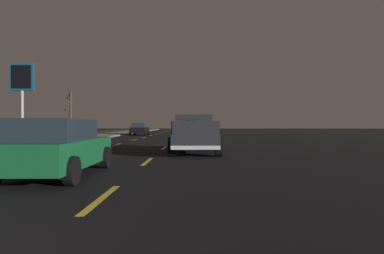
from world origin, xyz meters
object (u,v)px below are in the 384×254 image
(sedan_green, at_px, (57,147))
(gas_price_sign, at_px, (22,83))
(sedan_black, at_px, (140,129))
(pickup_truck, at_px, (194,133))
(bare_tree_far, at_px, (71,112))

(sedan_green, height_order, gas_price_sign, gas_price_sign)
(sedan_black, xyz_separation_m, sedan_green, (-32.18, -3.12, 0.00))
(sedan_black, height_order, gas_price_sign, gas_price_sign)
(pickup_truck, relative_size, gas_price_sign, 0.87)
(pickup_truck, height_order, gas_price_sign, gas_price_sign)
(pickup_truck, distance_m, gas_price_sign, 17.70)
(sedan_green, bearing_deg, pickup_truck, -27.58)
(sedan_black, relative_size, bare_tree_far, 0.78)
(gas_price_sign, height_order, bare_tree_far, gas_price_sign)
(sedan_black, distance_m, bare_tree_far, 8.81)
(sedan_green, distance_m, bare_tree_far, 34.01)
(pickup_truck, xyz_separation_m, sedan_black, (25.10, 6.82, -0.20))
(bare_tree_far, bearing_deg, pickup_truck, -148.20)
(sedan_black, xyz_separation_m, gas_price_sign, (-14.72, 7.02, 3.91))
(sedan_black, distance_m, sedan_green, 32.33)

